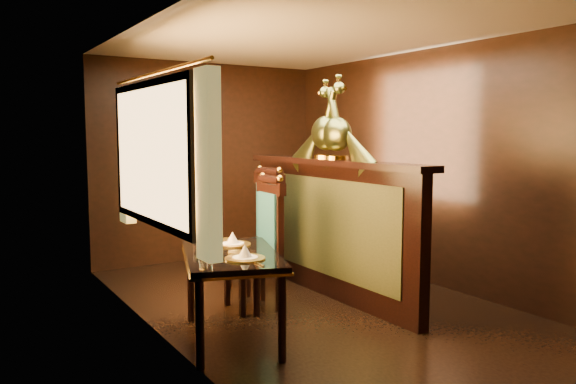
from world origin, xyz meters
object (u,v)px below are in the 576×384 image
dining_table (231,261)px  chair_left (264,238)px  chair_right (263,225)px  peacock_right (326,118)px  peacock_left (337,119)px

dining_table → chair_left: bearing=62.4°
dining_table → chair_right: 1.49m
chair_right → peacock_right: peacock_right is taller
dining_table → peacock_left: peacock_left is taller
chair_left → peacock_right: 1.34m
chair_right → peacock_left: size_ratio=1.64×
dining_table → chair_left: (0.63, 0.60, 0.02)m
dining_table → peacock_left: 1.84m
chair_left → peacock_left: peacock_left is taller
chair_right → peacock_right: size_ratio=1.57×
dining_table → chair_right: bearing=69.8°
peacock_left → peacock_right: (0.00, 0.17, 0.02)m
chair_left → chair_right: 0.64m
chair_right → peacock_right: bearing=-51.9°
dining_table → peacock_left: size_ratio=1.73×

